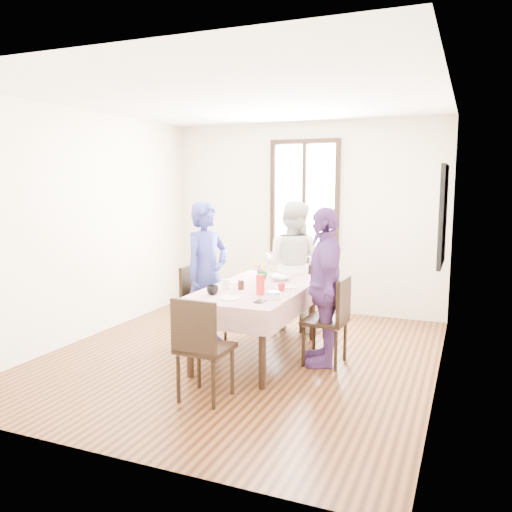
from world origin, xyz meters
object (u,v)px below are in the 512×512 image
person_right (324,287)px  chair_right (325,321)px  person_left (206,274)px  chair_far (293,293)px  chair_left (205,306)px  person_far (293,266)px  dining_table (258,322)px  chair_near (205,348)px

person_right → chair_right: bearing=70.7°
person_left → person_right: (1.41, -0.11, -0.01)m
chair_far → person_left: (-0.70, -1.03, 0.37)m
chair_left → chair_right: (1.44, -0.11, 0.00)m
person_far → person_right: person_far is taller
dining_table → chair_far: bearing=90.0°
person_right → chair_far: bearing=-167.5°
chair_near → person_left: person_left is taller
person_right → person_far: bearing=-167.0°
chair_near → person_left: bearing=119.7°
dining_table → person_left: bearing=167.0°
chair_right → person_left: person_left is taller
chair_left → person_right: size_ratio=0.56×
chair_far → chair_near: 2.38m
dining_table → person_right: size_ratio=1.07×
chair_far → chair_near: bearing=92.5°
chair_right → chair_near: same height
person_right → chair_left: bearing=-113.6°
chair_left → person_far: 1.29m
dining_table → person_right: (0.70, 0.05, 0.44)m
dining_table → chair_far: (0.00, 1.19, 0.08)m
dining_table → chair_right: (0.72, 0.05, 0.08)m
chair_far → chair_near: same height
chair_far → chair_near: size_ratio=1.00×
dining_table → person_far: bearing=90.0°
chair_right → dining_table: bearing=96.7°
chair_left → chair_near: 1.53m
chair_near → person_left: (-0.70, 1.35, 0.37)m
dining_table → chair_near: (0.00, -1.19, 0.08)m
person_far → chair_far: bearing=-84.6°
person_left → dining_table: bearing=-82.7°
chair_left → chair_far: size_ratio=1.00×
chair_far → chair_right: bearing=125.0°
dining_table → person_right: bearing=4.4°
chair_near → person_right: size_ratio=0.56×
chair_far → person_right: 1.38m
chair_left → chair_right: 1.45m
chair_left → chair_near: bearing=31.7°
chair_far → person_far: (0.00, -0.02, 0.36)m
person_left → person_right: 1.41m
chair_right → chair_far: size_ratio=1.00×
chair_right → person_far: 1.37m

